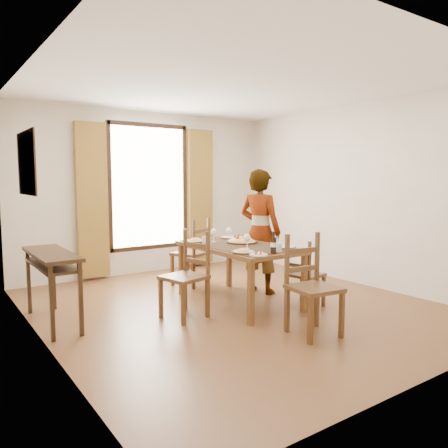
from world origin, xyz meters
TOP-DOWN VIEW (x-y plane):
  - ground at (0.00, 0.00)m, footprint 5.00×5.00m
  - room_shell at (-0.00, 0.13)m, footprint 4.60×5.10m
  - console_table at (-2.03, 0.60)m, footprint 0.38×1.20m
  - dining_table at (0.12, 0.09)m, footprint 0.92×1.65m
  - chair_west at (-0.71, -0.02)m, footprint 0.53×0.53m
  - chair_north at (0.12, 1.25)m, footprint 0.59×0.59m
  - chair_south at (0.07, -1.24)m, footprint 0.51×0.51m
  - chair_east at (0.68, -0.52)m, footprint 0.44×0.44m
  - man at (0.69, 0.36)m, footprint 0.88×0.79m
  - plate_sw at (-0.19, -0.42)m, footprint 0.27×0.27m
  - plate_se at (0.44, -0.43)m, footprint 0.27×0.27m
  - plate_nw at (-0.19, 0.62)m, footprint 0.27×0.27m
  - plate_ne at (0.38, 0.64)m, footprint 0.27×0.27m
  - pasta_platter at (0.25, 0.19)m, footprint 0.40×0.40m
  - caprese_plate at (-0.16, -0.66)m, footprint 0.20×0.20m
  - wine_glass_a at (0.01, -0.23)m, footprint 0.08×0.08m
  - wine_glass_b at (0.22, 0.44)m, footprint 0.08×0.08m
  - wine_glass_c at (-0.01, 0.46)m, footprint 0.08×0.08m
  - tumbler_a at (0.44, -0.25)m, footprint 0.07×0.07m
  - tumbler_b at (-0.20, 0.38)m, footprint 0.07×0.07m
  - tumbler_c at (0.19, -0.60)m, footprint 0.07×0.07m
  - wine_bottle at (0.06, -0.65)m, footprint 0.07×0.07m

SIDE VIEW (x-z plane):
  - ground at x=0.00m, z-range 0.00..0.00m
  - chair_east at x=0.68m, z-range -0.03..0.83m
  - chair_west at x=-0.71m, z-range -0.03..0.96m
  - chair_north at x=0.12m, z-range -0.04..0.97m
  - chair_south at x=0.07m, z-range -0.04..0.99m
  - console_table at x=-2.03m, z-range 0.28..1.08m
  - dining_table at x=0.12m, z-range 0.31..1.07m
  - caprese_plate at x=-0.16m, z-range 0.76..0.80m
  - plate_sw at x=-0.19m, z-range 0.76..0.81m
  - plate_se at x=0.44m, z-range 0.76..0.81m
  - plate_nw at x=-0.19m, z-range 0.76..0.81m
  - plate_ne at x=0.38m, z-range 0.76..0.81m
  - pasta_platter at x=0.25m, z-range 0.76..0.86m
  - tumbler_a at x=0.44m, z-range 0.76..0.86m
  - tumbler_b at x=-0.20m, z-range 0.76..0.86m
  - tumbler_c at x=0.19m, z-range 0.76..0.86m
  - wine_glass_a at x=0.01m, z-range 0.76..0.94m
  - wine_glass_b at x=0.22m, z-range 0.76..0.94m
  - wine_glass_c at x=-0.01m, z-range 0.76..0.94m
  - man at x=0.69m, z-range 0.00..1.72m
  - wine_bottle at x=0.06m, z-range 0.76..1.00m
  - room_shell at x=0.00m, z-range 0.17..2.91m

